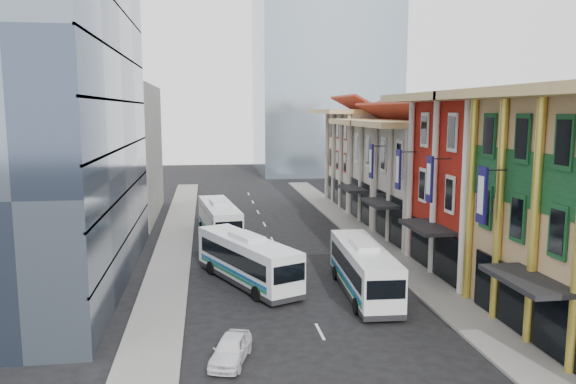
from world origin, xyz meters
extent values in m
cube|color=slate|center=(8.50, 22.00, 0.07)|extent=(3.00, 90.00, 0.15)
cube|color=slate|center=(-8.50, 22.00, 0.07)|extent=(3.00, 90.00, 0.15)
cube|color=#A81F13|center=(14.00, 17.00, 6.00)|extent=(8.00, 10.00, 12.00)
cube|color=beige|center=(14.00, 26.50, 5.00)|extent=(8.00, 9.00, 10.00)
cube|color=beige|center=(14.00, 35.50, 5.00)|extent=(8.00, 9.00, 10.00)
cube|color=beige|center=(14.00, 46.00, 5.50)|extent=(8.00, 12.00, 11.00)
cube|color=#374257|center=(-17.00, 19.00, 15.00)|extent=(12.00, 26.00, 30.00)
cube|color=gray|center=(-16.00, 42.00, 7.00)|extent=(10.00, 18.00, 14.00)
imported|color=white|center=(-4.74, 5.11, 0.61)|extent=(2.44, 3.87, 1.22)
camera|label=1|loc=(-5.66, -19.25, 11.40)|focal=35.00mm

